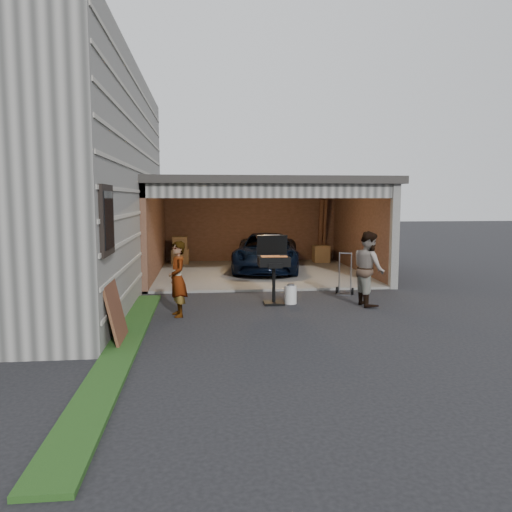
{
  "coord_description": "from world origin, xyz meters",
  "views": [
    {
      "loc": [
        -0.97,
        -8.76,
        2.34
      ],
      "look_at": [
        0.1,
        1.42,
        1.15
      ],
      "focal_mm": 35.0,
      "sensor_mm": 36.0,
      "label": 1
    }
  ],
  "objects_px": {
    "man": "(369,268)",
    "plywood_panel": "(116,312)",
    "woman": "(178,279)",
    "bbq_grill": "(274,264)",
    "minivan": "(266,254)",
    "hand_truck": "(345,286)",
    "propane_tank": "(291,295)"
  },
  "relations": [
    {
      "from": "man",
      "to": "plywood_panel",
      "type": "height_order",
      "value": "man"
    },
    {
      "from": "plywood_panel",
      "to": "woman",
      "type": "bearing_deg",
      "value": 62.98
    },
    {
      "from": "plywood_panel",
      "to": "bbq_grill",
      "type": "bearing_deg",
      "value": 42.73
    },
    {
      "from": "plywood_panel",
      "to": "minivan",
      "type": "bearing_deg",
      "value": 65.5
    },
    {
      "from": "hand_truck",
      "to": "minivan",
      "type": "bearing_deg",
      "value": 135.47
    },
    {
      "from": "propane_tank",
      "to": "hand_truck",
      "type": "height_order",
      "value": "hand_truck"
    },
    {
      "from": "bbq_grill",
      "to": "hand_truck",
      "type": "xyz_separation_m",
      "value": [
        1.87,
        0.89,
        -0.7
      ]
    },
    {
      "from": "minivan",
      "to": "man",
      "type": "height_order",
      "value": "man"
    },
    {
      "from": "woman",
      "to": "propane_tank",
      "type": "height_order",
      "value": "woman"
    },
    {
      "from": "woman",
      "to": "hand_truck",
      "type": "distance_m",
      "value": 4.37
    },
    {
      "from": "woman",
      "to": "bbq_grill",
      "type": "bearing_deg",
      "value": 99.01
    },
    {
      "from": "propane_tank",
      "to": "hand_truck",
      "type": "distance_m",
      "value": 1.75
    },
    {
      "from": "minivan",
      "to": "bbq_grill",
      "type": "height_order",
      "value": "bbq_grill"
    },
    {
      "from": "man",
      "to": "bbq_grill",
      "type": "bearing_deg",
      "value": 75.41
    },
    {
      "from": "bbq_grill",
      "to": "propane_tank",
      "type": "relative_size",
      "value": 3.74
    },
    {
      "from": "propane_tank",
      "to": "plywood_panel",
      "type": "distance_m",
      "value": 4.31
    },
    {
      "from": "minivan",
      "to": "propane_tank",
      "type": "height_order",
      "value": "minivan"
    },
    {
      "from": "woman",
      "to": "plywood_panel",
      "type": "bearing_deg",
      "value": -42.99
    },
    {
      "from": "woman",
      "to": "bbq_grill",
      "type": "distance_m",
      "value": 2.27
    },
    {
      "from": "woman",
      "to": "hand_truck",
      "type": "height_order",
      "value": "woman"
    },
    {
      "from": "woman",
      "to": "hand_truck",
      "type": "bearing_deg",
      "value": 99.16
    },
    {
      "from": "minivan",
      "to": "man",
      "type": "bearing_deg",
      "value": -63.52
    },
    {
      "from": "hand_truck",
      "to": "plywood_panel",
      "type": "bearing_deg",
      "value": -118.26
    },
    {
      "from": "minivan",
      "to": "woman",
      "type": "relative_size",
      "value": 2.8
    },
    {
      "from": "minivan",
      "to": "man",
      "type": "xyz_separation_m",
      "value": [
        1.61,
        -5.07,
        0.23
      ]
    },
    {
      "from": "minivan",
      "to": "hand_truck",
      "type": "distance_m",
      "value": 4.11
    },
    {
      "from": "woman",
      "to": "plywood_panel",
      "type": "height_order",
      "value": "woman"
    },
    {
      "from": "minivan",
      "to": "propane_tank",
      "type": "bearing_deg",
      "value": -81.8
    },
    {
      "from": "minivan",
      "to": "woman",
      "type": "bearing_deg",
      "value": -104.79
    },
    {
      "from": "bbq_grill",
      "to": "propane_tank",
      "type": "distance_m",
      "value": 0.8
    },
    {
      "from": "minivan",
      "to": "plywood_panel",
      "type": "xyz_separation_m",
      "value": [
        -3.39,
        -7.45,
        -0.07
      ]
    },
    {
      "from": "bbq_grill",
      "to": "man",
      "type": "bearing_deg",
      "value": -9.82
    }
  ]
}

